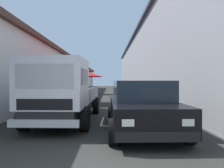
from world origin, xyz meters
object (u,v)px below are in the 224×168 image
hatchback_car (140,105)px  vendor_in_shade (122,87)px  fruit_stall_far_left (80,76)px  plastic_stool (164,113)px  fruit_stall_near_left (91,78)px  delivery_truck (61,94)px  fruit_stall_near_right (66,72)px  vendor_by_crates (130,87)px

hatchback_car → vendor_in_shade: bearing=-1.6°
fruit_stall_far_left → vendor_in_shade: size_ratio=1.84×
vendor_in_shade → plastic_stool: bearing=-177.3°
fruit_stall_near_left → delivery_truck: (-15.00, -0.45, -0.75)m
fruit_stall_near_right → vendor_by_crates: fruit_stall_near_right is taller
fruit_stall_near_left → fruit_stall_near_right: bearing=179.6°
fruit_stall_far_left → plastic_stool: 6.86m
fruit_stall_near_left → vendor_in_shade: 3.70m
delivery_truck → vendor_by_crates: (13.78, -3.72, -0.18)m
fruit_stall_far_left → delivery_truck: bearing=-176.8°
hatchback_car → vendor_in_shade: vendor_in_shade is taller
hatchback_car → vendor_in_shade: size_ratio=2.58×
fruit_stall_near_left → delivery_truck: 15.03m
fruit_stall_near_right → vendor_by_crates: (10.69, -4.25, -1.04)m
fruit_stall_near_left → hatchback_car: (-15.53, -2.92, -1.06)m
vendor_by_crates → delivery_truck: bearing=164.9°
fruit_stall_far_left → vendor_in_shade: fruit_stall_far_left is taller
fruit_stall_near_right → delivery_truck: bearing=-170.2°
fruit_stall_far_left → delivery_truck: 6.08m
fruit_stall_near_left → plastic_stool: fruit_stall_near_left is taller
fruit_stall_near_left → delivery_truck: size_ratio=0.48×
vendor_by_crates → fruit_stall_near_right: bearing=158.3°
fruit_stall_near_right → hatchback_car: (-3.62, -3.00, -1.16)m
hatchback_car → vendor_by_crates: (14.31, -1.25, 0.12)m
fruit_stall_near_right → hatchback_car: bearing=-140.3°
plastic_stool → vendor_by_crates: bearing=-1.0°
fruit_stall_near_right → vendor_by_crates: bearing=-21.7°
fruit_stall_near_right → plastic_stool: 5.01m
fruit_stall_far_left → fruit_stall_near_left: 8.98m
vendor_in_shade → hatchback_car: bearing=178.4°
plastic_stool → delivery_truck: bearing=98.5°
fruit_stall_far_left → plastic_stool: size_ratio=6.46×
fruit_stall_far_left → hatchback_car: size_ratio=0.72×
vendor_in_shade → plastic_stool: (-13.09, -0.62, -0.54)m
fruit_stall_near_right → fruit_stall_near_left: 11.91m
hatchback_car → delivery_truck: 2.54m
fruit_stall_near_right → fruit_stall_near_left: bearing=-0.4°
vendor_in_shade → plastic_stool: 13.12m
fruit_stall_far_left → vendor_by_crates: size_ratio=1.86×
fruit_stall_near_right → fruit_stall_near_left: (11.91, -0.09, -0.10)m
fruit_stall_near_right → fruit_stall_far_left: size_ratio=0.93×
vendor_by_crates → vendor_in_shade: size_ratio=0.99×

